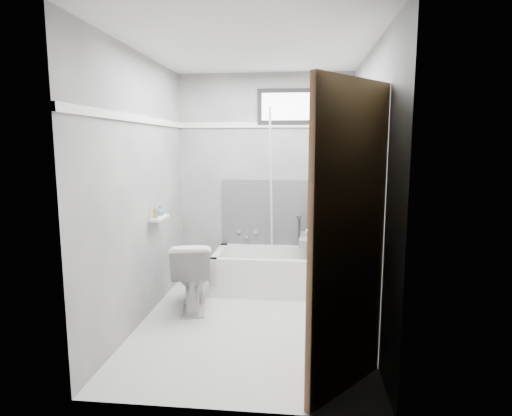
# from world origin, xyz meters

# --- Properties ---
(floor) EXTENTS (2.60, 2.60, 0.00)m
(floor) POSITION_xyz_m (0.00, 0.00, 0.00)
(floor) COLOR silver
(floor) RESTS_ON ground
(ceiling) EXTENTS (2.60, 2.60, 0.00)m
(ceiling) POSITION_xyz_m (0.00, 0.00, 2.40)
(ceiling) COLOR silver
(ceiling) RESTS_ON floor
(wall_back) EXTENTS (2.00, 0.02, 2.40)m
(wall_back) POSITION_xyz_m (0.00, 1.30, 1.20)
(wall_back) COLOR slate
(wall_back) RESTS_ON floor
(wall_front) EXTENTS (2.00, 0.02, 2.40)m
(wall_front) POSITION_xyz_m (0.00, -1.30, 1.20)
(wall_front) COLOR slate
(wall_front) RESTS_ON floor
(wall_left) EXTENTS (0.02, 2.60, 2.40)m
(wall_left) POSITION_xyz_m (-1.00, 0.00, 1.20)
(wall_left) COLOR slate
(wall_left) RESTS_ON floor
(wall_right) EXTENTS (0.02, 2.60, 2.40)m
(wall_right) POSITION_xyz_m (1.00, 0.00, 1.20)
(wall_right) COLOR slate
(wall_right) RESTS_ON floor
(bathtub) EXTENTS (1.50, 0.70, 0.42)m
(bathtub) POSITION_xyz_m (0.23, 0.93, 0.21)
(bathtub) COLOR white
(bathtub) RESTS_ON floor
(office_chair) EXTENTS (0.63, 0.63, 1.05)m
(office_chair) POSITION_xyz_m (0.68, 0.98, 0.65)
(office_chair) COLOR slate
(office_chair) RESTS_ON bathtub
(toilet) EXTENTS (0.51, 0.75, 0.67)m
(toilet) POSITION_xyz_m (-0.62, 0.29, 0.34)
(toilet) COLOR white
(toilet) RESTS_ON floor
(door) EXTENTS (0.78, 0.78, 2.00)m
(door) POSITION_xyz_m (0.98, -1.28, 1.00)
(door) COLOR brown
(door) RESTS_ON floor
(window) EXTENTS (0.66, 0.04, 0.40)m
(window) POSITION_xyz_m (0.25, 1.29, 2.02)
(window) COLOR black
(window) RESTS_ON wall_back
(backerboard) EXTENTS (1.50, 0.02, 0.78)m
(backerboard) POSITION_xyz_m (0.25, 1.29, 0.80)
(backerboard) COLOR #4C4C4F
(backerboard) RESTS_ON wall_back
(trim_back) EXTENTS (2.00, 0.02, 0.06)m
(trim_back) POSITION_xyz_m (0.00, 1.29, 1.82)
(trim_back) COLOR white
(trim_back) RESTS_ON wall_back
(trim_left) EXTENTS (0.02, 2.60, 0.06)m
(trim_left) POSITION_xyz_m (-0.99, 0.00, 1.82)
(trim_left) COLOR white
(trim_left) RESTS_ON wall_left
(pole) EXTENTS (0.02, 0.57, 1.88)m
(pole) POSITION_xyz_m (0.10, 1.06, 1.05)
(pole) COLOR silver
(pole) RESTS_ON bathtub
(shelf) EXTENTS (0.10, 0.32, 0.02)m
(shelf) POSITION_xyz_m (-0.93, 0.28, 0.90)
(shelf) COLOR white
(shelf) RESTS_ON wall_left
(soap_bottle_a) EXTENTS (0.06, 0.06, 0.10)m
(soap_bottle_a) POSITION_xyz_m (-0.94, 0.20, 0.97)
(soap_bottle_a) COLOR olive
(soap_bottle_a) RESTS_ON shelf
(soap_bottle_b) EXTENTS (0.11, 0.11, 0.10)m
(soap_bottle_b) POSITION_xyz_m (-0.94, 0.34, 0.96)
(soap_bottle_b) COLOR slate
(soap_bottle_b) RESTS_ON shelf
(faucet) EXTENTS (0.26, 0.10, 0.16)m
(faucet) POSITION_xyz_m (-0.20, 1.27, 0.55)
(faucet) COLOR silver
(faucet) RESTS_ON wall_back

